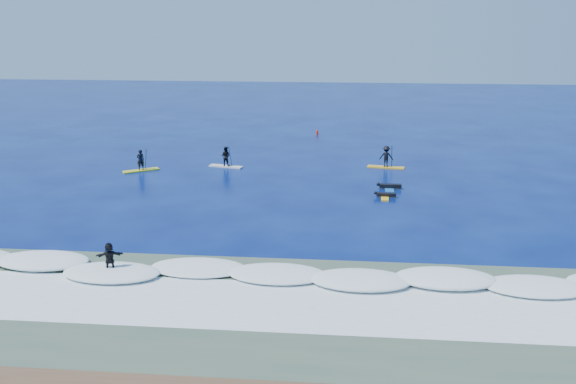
# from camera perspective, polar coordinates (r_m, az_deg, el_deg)

# --- Properties ---
(ground) EXTENTS (160.00, 160.00, 0.00)m
(ground) POSITION_cam_1_polar(r_m,az_deg,el_deg) (40.60, -0.81, -2.01)
(ground) COLOR #040E4B
(ground) RESTS_ON ground
(shallow_water) EXTENTS (90.00, 13.00, 0.01)m
(shallow_water) POSITION_cam_1_polar(r_m,az_deg,el_deg) (27.71, -4.03, -10.78)
(shallow_water) COLOR #3C5141
(shallow_water) RESTS_ON ground
(breaking_wave) EXTENTS (40.00, 6.00, 0.30)m
(breaking_wave) POSITION_cam_1_polar(r_m,az_deg,el_deg) (31.29, -2.83, -7.55)
(breaking_wave) COLOR white
(breaking_wave) RESTS_ON ground
(whitewater) EXTENTS (34.00, 5.00, 0.02)m
(whitewater) POSITION_cam_1_polar(r_m,az_deg,el_deg) (28.60, -3.70, -9.90)
(whitewater) COLOR silver
(whitewater) RESTS_ON ground
(sup_paddler_left) EXTENTS (2.79, 2.23, 2.03)m
(sup_paddler_left) POSITION_cam_1_polar(r_m,az_deg,el_deg) (52.92, -12.96, 2.50)
(sup_paddler_left) COLOR yellow
(sup_paddler_left) RESTS_ON ground
(sup_paddler_center) EXTENTS (2.91, 1.36, 1.98)m
(sup_paddler_center) POSITION_cam_1_polar(r_m,az_deg,el_deg) (53.17, -5.55, 3.01)
(sup_paddler_center) COLOR silver
(sup_paddler_center) RESTS_ON ground
(sup_paddler_right) EXTENTS (3.09, 1.21, 2.11)m
(sup_paddler_right) POSITION_cam_1_polar(r_m,az_deg,el_deg) (53.21, 8.72, 3.00)
(sup_paddler_right) COLOR gold
(sup_paddler_right) RESTS_ON ground
(prone_paddler_near) EXTENTS (1.54, 1.95, 0.40)m
(prone_paddler_near) POSITION_cam_1_polar(r_m,az_deg,el_deg) (44.77, 8.63, -0.31)
(prone_paddler_near) COLOR yellow
(prone_paddler_near) RESTS_ON ground
(prone_paddler_far) EXTENTS (1.81, 2.29, 0.48)m
(prone_paddler_far) POSITION_cam_1_polar(r_m,az_deg,el_deg) (46.97, 8.97, 0.46)
(prone_paddler_far) COLOR blue
(prone_paddler_far) RESTS_ON ground
(wave_surfer) EXTENTS (2.19, 1.23, 1.53)m
(wave_surfer) POSITION_cam_1_polar(r_m,az_deg,el_deg) (32.32, -15.57, -5.73)
(wave_surfer) COLOR white
(wave_surfer) RESTS_ON breaking_wave
(marker_buoy) EXTENTS (0.25, 0.25, 0.60)m
(marker_buoy) POSITION_cam_1_polar(r_m,az_deg,el_deg) (67.30, 2.60, 5.33)
(marker_buoy) COLOR red
(marker_buoy) RESTS_ON ground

